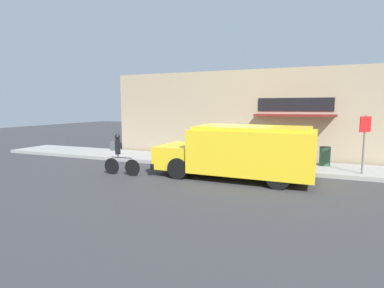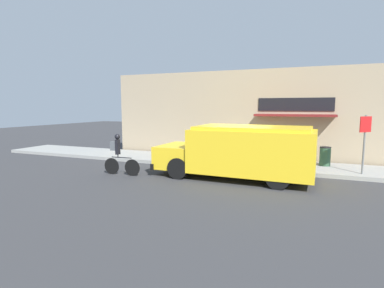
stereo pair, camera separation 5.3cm
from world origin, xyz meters
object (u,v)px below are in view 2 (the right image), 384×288
stop_sign_post (365,135)px  trash_bin (325,156)px  school_bus (241,151)px  cyclist (119,155)px

stop_sign_post → trash_bin: bearing=135.5°
school_bus → cyclist: school_bus is taller
school_bus → cyclist: size_ratio=3.64×
cyclist → trash_bin: (7.77, 4.32, -0.23)m
school_bus → trash_bin: size_ratio=7.24×
cyclist → stop_sign_post: size_ratio=0.73×
stop_sign_post → school_bus: bearing=-157.5°
school_bus → stop_sign_post: size_ratio=2.66×
cyclist → stop_sign_post: 9.61m
stop_sign_post → trash_bin: stop_sign_post is taller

